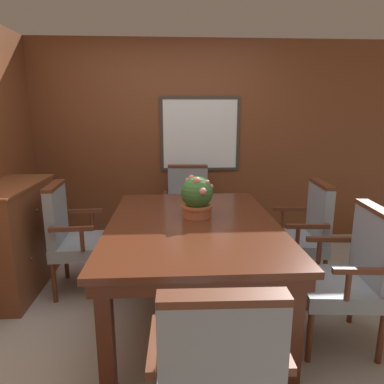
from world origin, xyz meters
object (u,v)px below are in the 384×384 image
object	(u,v)px
chair_left_far	(74,234)
chair_right_near	(350,272)
chair_head_near	(218,378)
chair_head_far	(188,206)
dining_table	(193,232)
potted_plant	(197,197)
sideboard_cabinet	(15,238)
chair_right_far	(303,231)

from	to	relation	value
chair_left_far	chair_right_near	size ratio (longest dim) A/B	1.00
chair_head_near	chair_head_far	bearing A→B (deg)	-88.84
chair_head_far	chair_head_near	world-z (taller)	same
dining_table	chair_right_near	world-z (taller)	chair_right_near
chair_left_far	potted_plant	xyz separation A→B (m)	(1.09, -0.30, 0.41)
chair_right_near	potted_plant	xyz separation A→B (m)	(-1.01, 0.57, 0.41)
dining_table	chair_head_near	xyz separation A→B (m)	(0.02, -1.35, -0.15)
chair_left_far	chair_right_near	world-z (taller)	same
chair_left_far	sideboard_cabinet	size ratio (longest dim) A/B	0.96
chair_right_near	chair_right_far	bearing A→B (deg)	-174.27
chair_right_near	sideboard_cabinet	distance (m)	2.80
chair_head_near	chair_right_far	world-z (taller)	same
dining_table	chair_right_far	bearing A→B (deg)	20.07
chair_left_far	potted_plant	bearing A→B (deg)	-109.18
chair_head_near	potted_plant	size ratio (longest dim) A/B	2.91
chair_right_far	potted_plant	world-z (taller)	potted_plant
dining_table	chair_left_far	bearing A→B (deg)	157.79
chair_head_far	chair_head_near	distance (m)	2.65
chair_head_near	chair_right_far	distance (m)	2.01
chair_left_far	chair_head_far	bearing A→B (deg)	-54.41
potted_plant	chair_head_far	bearing A→B (deg)	91.10
chair_left_far	chair_head_far	xyz separation A→B (m)	(1.07, 0.88, 0.00)
sideboard_cabinet	chair_head_near	bearing A→B (deg)	-48.34
chair_head_far	potted_plant	bearing A→B (deg)	-85.41
chair_head_far	chair_head_near	xyz separation A→B (m)	(0.00, -2.65, 0.00)
chair_right_far	sideboard_cabinet	distance (m)	2.64
chair_left_far	chair_right_near	bearing A→B (deg)	-116.28
chair_left_far	sideboard_cabinet	xyz separation A→B (m)	(-0.54, 0.04, -0.04)
dining_table	chair_right_near	distance (m)	1.16
chair_right_far	sideboard_cabinet	xyz separation A→B (m)	(-2.64, 0.09, -0.04)
chair_head_far	chair_head_near	bearing A→B (deg)	-86.48
sideboard_cabinet	chair_right_near	bearing A→B (deg)	-18.97
dining_table	sideboard_cabinet	distance (m)	1.67
dining_table	chair_head_far	size ratio (longest dim) A/B	1.83
chair_right_far	potted_plant	distance (m)	1.11
potted_plant	chair_right_far	bearing A→B (deg)	14.20
potted_plant	sideboard_cabinet	bearing A→B (deg)	168.32
chair_left_far	potted_plant	size ratio (longest dim) A/B	2.91
chair_left_far	sideboard_cabinet	world-z (taller)	chair_left_far
dining_table	potted_plant	size ratio (longest dim) A/B	5.32
chair_head_near	sideboard_cabinet	distance (m)	2.43
dining_table	chair_right_far	world-z (taller)	chair_right_far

